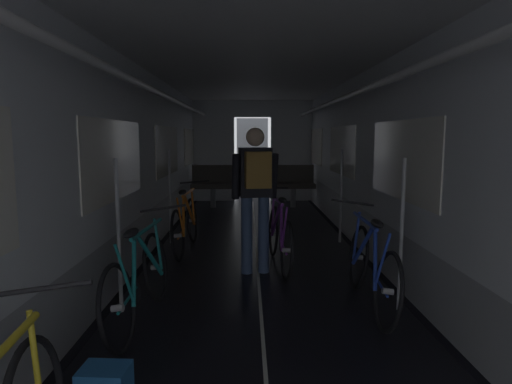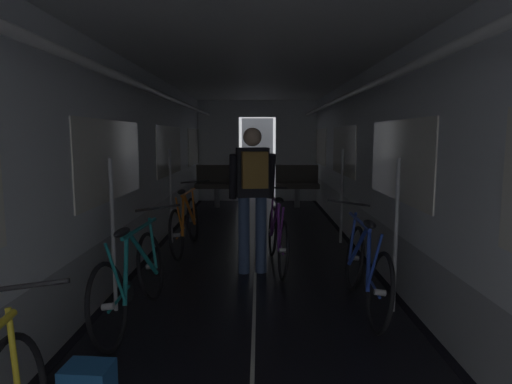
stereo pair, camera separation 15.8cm
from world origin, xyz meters
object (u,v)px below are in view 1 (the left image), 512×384
at_px(bench_seat_far_left, 213,182).
at_px(bicycle_blue, 371,267).
at_px(bicycle_teal, 140,280).
at_px(bicycle_orange, 186,224).
at_px(bicycle_purple_in_aisle, 279,236).
at_px(person_cyclist_aisle, 256,187).
at_px(bench_seat_far_right, 293,182).

relative_size(bench_seat_far_left, bicycle_blue, 0.58).
xyz_separation_m(bicycle_teal, bicycle_orange, (0.06, 2.37, 0.00)).
bearing_deg(bicycle_purple_in_aisle, bicycle_blue, -59.88).
distance_m(bicycle_blue, person_cyclist_aisle, 1.61).
bearing_deg(bench_seat_far_left, person_cyclist_aisle, -79.80).
relative_size(bicycle_orange, person_cyclist_aisle, 1.00).
xyz_separation_m(bench_seat_far_right, bicycle_purple_in_aisle, (-0.63, -4.60, -0.18)).
distance_m(bicycle_blue, bicycle_orange, 2.87).
relative_size(bench_seat_far_left, bench_seat_far_right, 1.00).
height_order(bicycle_orange, person_cyclist_aisle, person_cyclist_aisle).
height_order(bench_seat_far_right, bicycle_teal, bicycle_teal).
bearing_deg(bicycle_purple_in_aisle, bicycle_orange, 148.99).
xyz_separation_m(bicycle_teal, person_cyclist_aisle, (1.01, 1.35, 0.64)).
bearing_deg(bicycle_blue, person_cyclist_aisle, 135.35).
bearing_deg(person_cyclist_aisle, bicycle_orange, 133.16).
relative_size(bench_seat_far_right, bicycle_blue, 0.58).
relative_size(bench_seat_far_left, bicycle_purple_in_aisle, 0.58).
height_order(bench_seat_far_right, bicycle_purple_in_aisle, bench_seat_far_right).
height_order(bicycle_blue, bicycle_teal, bicycle_teal).
relative_size(bicycle_blue, person_cyclist_aisle, 1.00).
height_order(bicycle_blue, bicycle_orange, bicycle_blue).
height_order(bicycle_orange, bicycle_purple_in_aisle, bicycle_orange).
xyz_separation_m(bicycle_teal, bicycle_purple_in_aisle, (1.30, 1.62, 0.00)).
relative_size(bicycle_blue, bicycle_orange, 1.00).
relative_size(bicycle_blue, bicycle_purple_in_aisle, 1.00).
bearing_deg(bicycle_teal, bicycle_purple_in_aisle, 51.08).
distance_m(bicycle_teal, bicycle_orange, 2.37).
relative_size(bench_seat_far_left, person_cyclist_aisle, 0.58).
distance_m(bench_seat_far_right, person_cyclist_aisle, 4.97).
relative_size(bench_seat_far_right, person_cyclist_aisle, 0.58).
distance_m(bench_seat_far_left, bicycle_teal, 6.22).
xyz_separation_m(bicycle_blue, bicycle_purple_in_aisle, (-0.76, 1.31, 0.00)).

